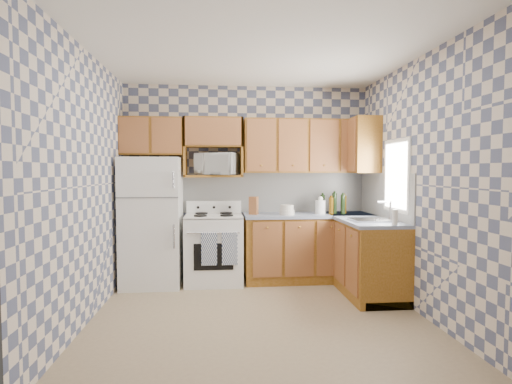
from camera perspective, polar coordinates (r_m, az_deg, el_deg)
floor at (r=4.36m, az=0.28°, el=-17.18°), size 3.40×3.40×0.00m
back_wall at (r=5.69m, az=-1.30°, el=1.45°), size 3.40×0.02×2.70m
right_wall at (r=4.58m, az=21.94°, el=0.86°), size 0.02×3.20×2.70m
backsplash_back at (r=5.73m, az=2.71°, el=-0.04°), size 2.60×0.02×0.56m
backsplash_right at (r=5.31m, az=17.86°, el=-0.42°), size 0.02×1.60×0.56m
refrigerator at (r=5.43m, az=-14.60°, el=-4.11°), size 0.75×0.70×1.68m
stove_body at (r=5.45m, az=-6.03°, el=-8.17°), size 0.76×0.65×0.90m
cooktop at (r=5.38m, az=-6.06°, el=-3.41°), size 0.76×0.65×0.02m
backguard at (r=5.64m, az=-6.03°, el=-2.14°), size 0.76×0.08×0.17m
dish_towel_left at (r=5.10m, az=-6.70°, el=-8.10°), size 0.20×0.02×0.41m
dish_towel_right at (r=5.10m, az=-3.78°, el=-8.09°), size 0.20×0.02×0.41m
base_cabinets_back at (r=5.61m, az=7.45°, el=-7.95°), size 1.75×0.60×0.88m
base_cabinets_right at (r=5.30m, az=14.81°, el=-8.68°), size 0.60×1.60×0.88m
countertop_back at (r=5.54m, az=7.49°, el=-3.29°), size 1.77×0.63×0.04m
countertop_right at (r=5.23m, az=14.82°, el=-3.73°), size 0.63×1.60×0.04m
upper_cabinets_back at (r=5.65m, az=7.24°, el=6.49°), size 1.75×0.33×0.74m
upper_cabinets_fridge at (r=5.60m, az=-14.60°, el=7.68°), size 0.82×0.33×0.50m
upper_cabinets_right at (r=5.67m, az=14.71°, el=6.40°), size 0.33×0.70×0.74m
microwave_shelf at (r=5.51m, az=-6.07°, el=2.27°), size 0.80×0.33×0.03m
microwave at (r=5.48m, az=-5.59°, el=3.99°), size 0.63×0.53×0.30m
sink at (r=4.90m, az=16.29°, el=-3.90°), size 0.48×0.40×0.03m
window at (r=4.98m, az=19.44°, el=2.21°), size 0.02×0.66×0.86m
bottle_0 at (r=5.58m, az=11.14°, el=-1.59°), size 0.06×0.06×0.29m
bottle_1 at (r=5.55m, az=12.31°, el=-1.72°), size 0.06×0.06×0.27m
bottle_2 at (r=5.66m, az=12.48°, el=-1.73°), size 0.06×0.06×0.25m
bottle_3 at (r=5.48m, az=10.67°, el=-1.96°), size 0.06×0.06×0.23m
bottle_4 at (r=5.60m, az=9.49°, el=-1.70°), size 0.06×0.06×0.26m
knife_block at (r=5.38m, az=-0.34°, el=-1.94°), size 0.14×0.14×0.24m
electric_kettle at (r=5.53m, az=9.20°, el=-2.13°), size 0.15×0.15×0.19m
food_containers at (r=5.35m, az=4.43°, el=-2.56°), size 0.20×0.20×0.13m
soap_bottle at (r=4.58m, az=19.23°, el=-3.42°), size 0.06×0.06×0.17m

